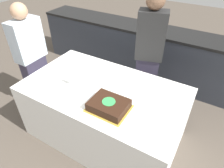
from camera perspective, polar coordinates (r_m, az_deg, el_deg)
ground_plane at (r=2.79m, az=-2.02°, el=-13.82°), size 14.00×14.00×0.00m
back_counter at (r=3.65m, az=11.56°, el=8.41°), size 4.40×0.58×0.92m
dining_table at (r=2.50m, az=-2.21°, el=-8.18°), size 1.84×1.07×0.78m
cake at (r=1.96m, az=-0.92°, el=-6.06°), size 0.40×0.33×0.09m
plate_stack at (r=2.49m, az=-9.18°, el=3.59°), size 0.20×0.20×0.06m
wine_glass at (r=2.27m, az=-11.45°, el=2.20°), size 0.06×0.06×0.18m
side_plate_near_cake at (r=2.18m, az=4.27°, el=-2.57°), size 0.20×0.20×0.00m
side_plate_right_edge at (r=2.07m, az=9.67°, el=-5.70°), size 0.20×0.20×0.00m
utensil_pile at (r=2.07m, az=-11.97°, el=-5.64°), size 0.15×0.11×0.02m
person_cutting_cake at (r=2.67m, az=10.45°, el=7.93°), size 0.39×0.29×1.69m
person_seated_left at (r=2.92m, az=-21.78°, el=6.30°), size 0.20×0.39×1.55m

